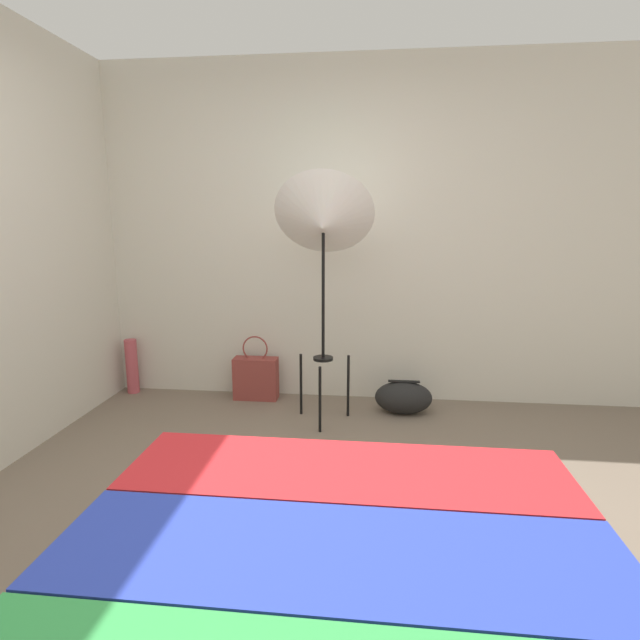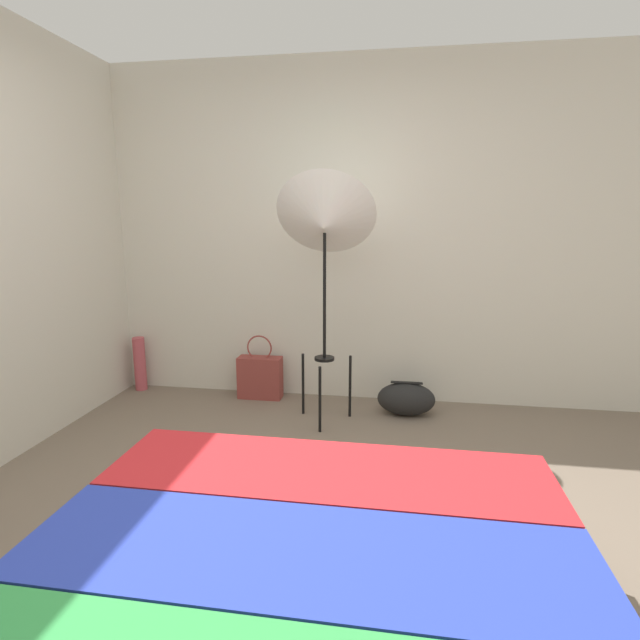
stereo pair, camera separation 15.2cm
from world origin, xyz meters
TOP-DOWN VIEW (x-y plane):
  - ground_plane at (0.00, 0.00)m, footprint 14.00×14.00m
  - wall_back at (0.00, 2.19)m, footprint 8.00×0.05m
  - wall_side_left at (-1.81, 1.00)m, footprint 0.05×8.00m
  - photo_umbrella at (-0.02, 1.65)m, footprint 0.68×0.54m
  - tote_bag at (-0.60, 2.03)m, footprint 0.35×0.14m
  - duffel_bag at (0.56, 1.85)m, footprint 0.42×0.24m
  - paper_roll at (-1.66, 2.06)m, footprint 0.10×0.10m

SIDE VIEW (x-z plane):
  - ground_plane at x=0.00m, z-range 0.00..0.00m
  - duffel_bag at x=0.56m, z-range 0.00..0.25m
  - tote_bag at x=-0.60m, z-range -0.08..0.43m
  - paper_roll at x=-1.66m, z-range 0.00..0.45m
  - wall_back at x=0.00m, z-range 0.00..2.60m
  - wall_side_left at x=-1.81m, z-range 0.00..2.60m
  - photo_umbrella at x=-0.02m, z-range 0.53..2.26m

